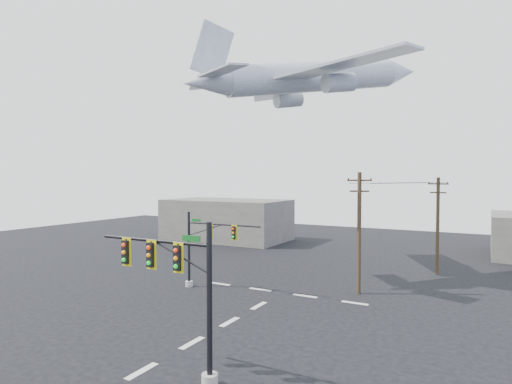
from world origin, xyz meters
The scene contains 9 objects.
ground centered at (0.00, 0.00, 0.00)m, with size 120.00×120.00×0.00m, color black.
lane_markings centered at (0.00, 5.33, 0.01)m, with size 14.00×21.20×0.01m.
signal_mast_near centered at (2.08, -3.66, 4.17)m, with size 6.89×0.81×7.40m.
signal_mast_far centered at (-6.32, 9.95, 3.51)m, with size 7.25×0.71×6.45m.
utility_pole_a centered at (5.55, 14.71, 5.12)m, with size 1.93×0.61×9.79m.
utility_pole_b centered at (10.37, 25.24, 4.91)m, with size 1.89×0.43×9.38m.
power_lines centered at (7.96, 19.97, 8.89)m, with size 6.56×10.54×0.03m.
airliner centered at (-0.20, 19.30, 18.85)m, with size 20.95×22.95×6.83m.
building_left centered at (-20.00, 35.00, 3.00)m, with size 18.00×10.00×6.00m, color slate.
Camera 1 is at (14.60, -19.23, 9.40)m, focal length 30.00 mm.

